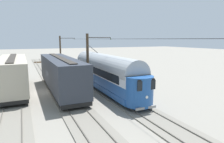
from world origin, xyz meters
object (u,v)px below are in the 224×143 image
object	(u,v)px
boxcar_far_siding	(61,73)
switch_stand	(89,70)
boxcar_adjacent	(13,73)
catenary_pole_mid_near	(89,64)
catenary_pole_foreground	(61,54)
vintage_streetcar	(105,71)

from	to	relation	value
boxcar_far_siding	switch_stand	world-z (taller)	boxcar_far_siding
boxcar_adjacent	catenary_pole_mid_near	xyz separation A→B (m)	(-7.40, 5.36, 1.32)
boxcar_adjacent	catenary_pole_mid_near	distance (m)	9.23
boxcar_adjacent	catenary_pole_foreground	size ratio (longest dim) A/B	1.98
vintage_streetcar	boxcar_adjacent	distance (m)	10.59
boxcar_far_siding	catenary_pole_foreground	size ratio (longest dim) A/B	2.19
vintage_streetcar	catenary_pole_mid_near	world-z (taller)	catenary_pole_mid_near
catenary_pole_foreground	boxcar_far_siding	bearing A→B (deg)	79.28
boxcar_adjacent	switch_stand	bearing A→B (deg)	-145.81
boxcar_adjacent	catenary_pole_foreground	distance (m)	12.85
catenary_pole_mid_near	catenary_pole_foreground	bearing A→B (deg)	-90.00
vintage_streetcar	boxcar_adjacent	world-z (taller)	vintage_streetcar
boxcar_far_siding	vintage_streetcar	bearing A→B (deg)	165.77
vintage_streetcar	boxcar_adjacent	bearing A→B (deg)	-19.67
boxcar_adjacent	catenary_pole_mid_near	size ratio (longest dim) A/B	1.98
boxcar_adjacent	boxcar_far_siding	xyz separation A→B (m)	(-4.99, 2.30, 0.00)
vintage_streetcar	boxcar_adjacent	xyz separation A→B (m)	(9.97, -3.57, -0.10)
catenary_pole_foreground	vintage_streetcar	bearing A→B (deg)	100.44
boxcar_far_siding	catenary_pole_mid_near	distance (m)	4.11
vintage_streetcar	catenary_pole_mid_near	distance (m)	3.37
vintage_streetcar	boxcar_adjacent	size ratio (longest dim) A/B	1.35
catenary_pole_foreground	catenary_pole_mid_near	distance (m)	15.79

